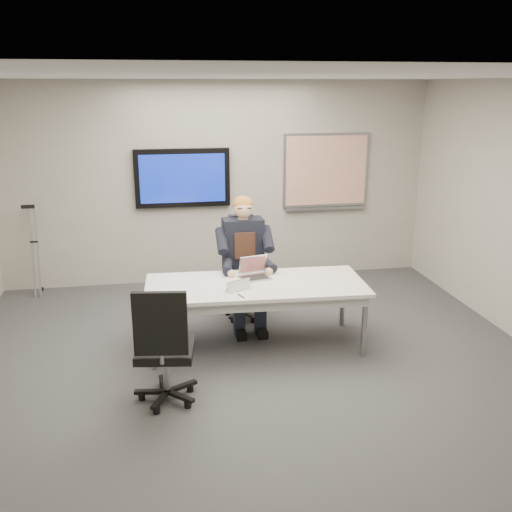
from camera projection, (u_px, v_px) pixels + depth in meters
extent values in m
cube|color=#333436|center=(257.00, 376.00, 5.55)|extent=(6.00, 6.00, 0.02)
cube|color=silver|center=(257.00, 76.00, 4.75)|extent=(6.00, 6.00, 0.02)
cube|color=#9F9A90|center=(218.00, 184.00, 7.98)|extent=(6.00, 0.02, 2.80)
cube|color=#9F9A90|center=(388.00, 424.00, 2.32)|extent=(6.00, 0.02, 2.80)
cube|color=white|center=(256.00, 285.00, 6.02)|extent=(2.36, 1.07, 0.04)
cube|color=beige|center=(256.00, 292.00, 6.05)|extent=(2.26, 0.97, 0.10)
cylinder|color=gray|center=(152.00, 338.00, 5.61)|extent=(0.06, 0.06, 0.67)
cylinder|color=gray|center=(364.00, 326.00, 5.88)|extent=(0.06, 0.06, 0.67)
cylinder|color=gray|center=(155.00, 307.00, 6.38)|extent=(0.06, 0.06, 0.67)
cylinder|color=gray|center=(343.00, 298.00, 6.65)|extent=(0.06, 0.06, 0.67)
cube|color=black|center=(182.00, 178.00, 7.81)|extent=(1.30, 0.08, 0.80)
cube|color=navy|center=(183.00, 179.00, 7.77)|extent=(1.16, 0.01, 0.66)
cube|color=gray|center=(326.00, 170.00, 8.17)|extent=(1.25, 0.04, 1.05)
cube|color=white|center=(326.00, 171.00, 8.15)|extent=(1.18, 0.01, 0.98)
cube|color=gray|center=(325.00, 208.00, 8.30)|extent=(1.18, 0.05, 0.04)
cylinder|color=gray|center=(243.00, 297.00, 6.91)|extent=(0.06, 0.06, 0.33)
cube|color=black|center=(243.00, 284.00, 6.86)|extent=(0.47, 0.47, 0.06)
cube|color=black|center=(238.00, 256.00, 6.95)|extent=(0.39, 0.10, 0.48)
cylinder|color=gray|center=(167.00, 370.00, 5.06)|extent=(0.06, 0.06, 0.38)
cube|color=black|center=(166.00, 350.00, 5.01)|extent=(0.56, 0.56, 0.07)
cube|color=black|center=(160.00, 324.00, 4.68)|extent=(0.45, 0.12, 0.56)
cube|color=black|center=(243.00, 245.00, 6.69)|extent=(0.48, 0.28, 0.64)
cube|color=#3D2319|center=(245.00, 246.00, 6.55)|extent=(0.24, 0.03, 0.31)
sphere|color=#EBB890|center=(243.00, 208.00, 6.53)|extent=(0.23, 0.23, 0.23)
ellipsoid|color=brown|center=(243.00, 205.00, 6.54)|extent=(0.24, 0.24, 0.20)
cube|color=#B6B6B9|center=(255.00, 278.00, 6.16)|extent=(0.36, 0.29, 0.02)
cube|color=black|center=(255.00, 277.00, 6.15)|extent=(0.30, 0.21, 0.00)
cube|color=#B6B6B9|center=(253.00, 264.00, 6.27)|extent=(0.33, 0.15, 0.21)
cube|color=red|center=(253.00, 264.00, 6.26)|extent=(0.29, 0.12, 0.17)
cylinder|color=black|center=(241.00, 296.00, 5.65)|extent=(0.06, 0.13, 0.01)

